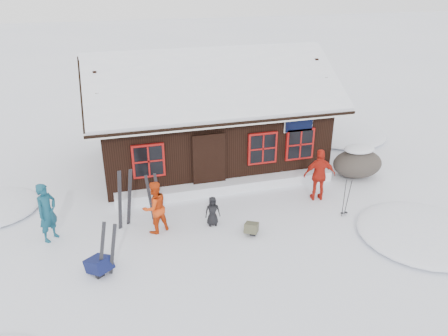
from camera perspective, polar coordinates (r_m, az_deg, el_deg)
The scene contains 15 objects.
ground at distance 12.85m, azimuth -3.14°, elevation -8.25°, with size 120.00×120.00×0.00m, color white.
mountain_hut at distance 16.88m, azimuth -2.14°, elevation 5.95°, with size 8.90×6.09×4.42m.
snow_drift at distance 14.98m, azimuth 0.48°, elevation -2.35°, with size 7.60×0.60×0.35m, color white.
snow_mounds at distance 14.77m, azimuth 1.47°, elevation -3.53°, with size 20.60×13.20×0.48m.
skier_teal at distance 12.99m, azimuth -22.09°, elevation -5.39°, with size 0.63×0.41×1.73m, color navy.
skier_orange_left at distance 12.59m, azimuth -9.03°, elevation -5.10°, with size 0.77×0.60×1.58m, color red.
skier_orange_right at distance 14.45m, azimuth 12.37°, elevation -0.90°, with size 1.03×0.43×1.76m, color #B61F12.
skier_crouched at distance 12.90m, azimuth -1.51°, elevation -5.66°, with size 0.45×0.29×0.92m, color black.
boulder at distance 16.59m, azimuth 17.03°, elevation 0.68°, with size 1.83×1.37×1.07m.
ski_pair_left at distance 11.12m, azimuth -15.00°, elevation -10.36°, with size 0.62×0.21×1.57m.
ski_pair_mid at distance 13.18m, azimuth -9.08°, elevation -3.89°, with size 0.50×0.12×1.58m.
ski_pair_right at distance 13.00m, azimuth -12.84°, elevation -4.02°, with size 0.57×0.27×1.83m.
ski_poles at distance 13.83m, azimuth 15.64°, elevation -3.84°, with size 0.22×0.11×1.25m.
backpack_blue at distance 11.59m, azimuth -15.98°, elevation -12.34°, with size 0.47×0.63×0.34m, color #0F1541.
backpack_olive at distance 12.68m, azimuth 3.59°, elevation -8.04°, with size 0.37×0.49×0.26m, color #4B4A35.
Camera 1 is at (-2.31, -10.56, 6.94)m, focal length 35.00 mm.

